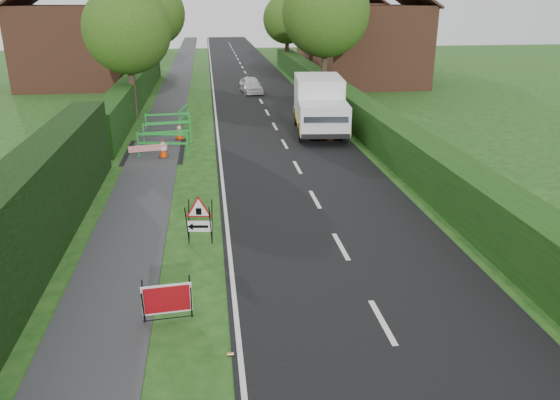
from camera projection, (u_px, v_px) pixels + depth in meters
ground at (247, 271)px, 12.77m from camera, size 120.00×120.00×0.00m
road_surface at (246, 74)px, 45.59m from camera, size 6.00×90.00×0.02m
footpath at (179, 75)px, 44.92m from camera, size 2.00×90.00×0.02m
hedge_west_near at (23, 285)px, 12.16m from camera, size 1.10×18.00×2.50m
hedge_west_far at (136, 104)px, 32.60m from camera, size 1.00×24.00×1.80m
hedge_east at (349, 120)px, 28.43m from camera, size 1.20×50.00×1.50m
house_west at (73, 44)px, 38.41m from camera, size 7.50×7.40×7.88m
house_east_a at (370, 44)px, 39.11m from camera, size 7.50×7.40×7.88m
house_east_b at (339, 32)px, 52.24m from camera, size 7.50×7.40×7.88m
tree_nw at (127, 30)px, 27.37m from camera, size 4.40×4.40×6.70m
tree_ne at (326, 12)px, 32.18m from camera, size 5.20×5.20×7.79m
tree_fw at (154, 14)px, 42.11m from camera, size 4.80×4.80×7.24m
tree_fe at (287, 19)px, 47.38m from camera, size 4.20×4.20×6.33m
red_rect_sign at (167, 300)px, 10.66m from camera, size 1.00×0.66×0.81m
triangle_sign at (198, 216)px, 13.91m from camera, size 0.86×0.86×1.11m
works_van at (320, 104)px, 25.46m from camera, size 2.71×5.68×2.50m
traffic_cone_0 at (330, 132)px, 24.26m from camera, size 0.38×0.38×0.79m
traffic_cone_1 at (324, 123)px, 26.07m from camera, size 0.38×0.38×0.79m
traffic_cone_2 at (326, 116)px, 27.60m from camera, size 0.38×0.38×0.79m
traffic_cone_3 at (163, 148)px, 21.69m from camera, size 0.38×0.38×0.79m
traffic_cone_4 at (179, 131)px, 24.40m from camera, size 0.38×0.38×0.79m
ped_barrier_0 at (163, 141)px, 21.73m from camera, size 2.09×0.69×1.00m
ped_barrier_1 at (167, 130)px, 23.58m from camera, size 2.09×0.65×1.00m
ped_barrier_2 at (168, 120)px, 25.41m from camera, size 2.08×0.55×1.00m
ped_barrier_3 at (184, 114)px, 26.70m from camera, size 0.69×2.09×1.00m
redwhite_plank at (149, 159)px, 21.61m from camera, size 1.49×0.29×0.25m
litter_can at (230, 356)px, 9.76m from camera, size 0.12×0.07×0.07m
hatchback_car at (251, 85)px, 36.32m from camera, size 1.53×3.22×1.06m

